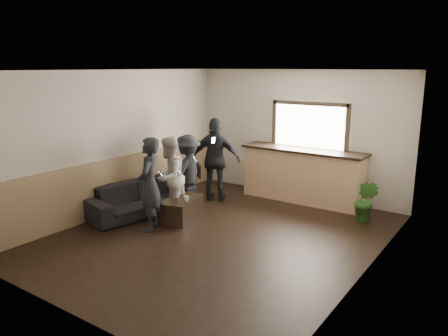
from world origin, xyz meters
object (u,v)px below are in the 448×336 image
Objects in this scene: coffee_table at (181,209)px; person_d at (216,160)px; bar_counter at (303,172)px; sofa at (141,198)px; potted_plant at (366,201)px; cup_a at (177,193)px; cup_b at (186,199)px; person_c at (187,171)px; person_a at (149,184)px; person_b at (169,177)px.

person_d is (-0.19, 1.39, 0.69)m from coffee_table.
sofa is (-2.25, -2.62, -0.32)m from bar_counter.
bar_counter is at bearing 160.93° from potted_plant.
person_d reaches higher than cup_a.
person_c is at bearing 127.80° from cup_b.
coffee_table is 7.40× the size of cup_a.
person_a is 2.11m from person_d.
bar_counter is at bearing 56.42° from cup_a.
sofa is 1.82m from person_d.
person_a is at bearing 68.78° from person_d.
bar_counter is at bearing -28.18° from sofa.
bar_counter is at bearing 131.08° from person_c.
person_b is at bearing -149.54° from potted_plant.
sofa reaches higher than coffee_table.
person_d reaches higher than cup_b.
person_d is (-3.11, -0.50, 0.50)m from potted_plant.
coffee_table is at bearing 74.27° from person_d.
person_b reaches higher than cup_b.
cup_b is 0.58m from person_b.
cup_a is 0.08× the size of person_b.
bar_counter reaches higher than sofa.
sofa is at bearing -86.66° from person_b.
potted_plant is at bearing 106.95° from person_c.
person_d reaches higher than coffee_table.
bar_counter reaches higher than person_a.
person_b is (-0.18, 0.72, -0.05)m from person_a.
potted_plant is 0.53× the size of person_c.
sofa is at bearing -28.93° from person_c.
cup_b is 1.03m from person_c.
person_d is at bearing -10.84° from sofa.
potted_plant is (3.09, 1.80, -0.06)m from cup_a.
cup_a reaches higher than coffee_table.
sofa is at bearing -151.24° from potted_plant.
sofa is 4.33m from potted_plant.
person_c reaches higher than sofa.
person_b is 0.72m from person_c.
person_d is at bearing 90.84° from cup_a.
coffee_table is 3.49m from potted_plant.
coffee_table is at bearing 159.11° from cup_b.
bar_counter reaches higher than coffee_table.
cup_a is (0.70, 0.28, 0.14)m from sofa.
cup_a is 0.08× the size of person_a.
person_d is at bearing 154.07° from person_a.
cup_a is 0.36m from person_b.
person_a is 0.93× the size of person_d.
person_a is at bearing -111.96° from sofa.
person_d reaches higher than sofa.
cup_b is at bearing -115.58° from bar_counter.
sofa reaches higher than cup_b.
bar_counter is 2.94m from person_b.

